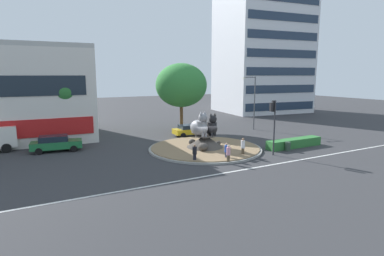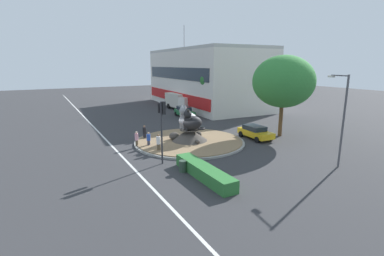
{
  "view_description": "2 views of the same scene",
  "coord_description": "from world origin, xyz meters",
  "px_view_note": "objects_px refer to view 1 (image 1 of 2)",
  "views": [
    {
      "loc": [
        -15.86,
        -26.93,
        7.52
      ],
      "look_at": [
        -1.19,
        0.6,
        2.23
      ],
      "focal_mm": 29.35,
      "sensor_mm": 36.0,
      "label": 1
    },
    {
      "loc": [
        25.23,
        -13.51,
        8.05
      ],
      "look_at": [
        -0.01,
        0.3,
        1.53
      ],
      "focal_mm": 26.46,
      "sensor_mm": 36.0,
      "label": 2
    }
  ],
  "objects_px": {
    "sedan_on_far_lane": "(190,130)",
    "second_tree_near_tower": "(181,85)",
    "broadleaf_tree_behind_island": "(64,92)",
    "pedestrian_pink_shirt": "(228,154)",
    "traffic_light_mast": "(273,116)",
    "hatchback_near_shophouse": "(56,143)",
    "litter_bin": "(288,146)",
    "cat_statue_grey": "(200,127)",
    "streetlight_arm": "(253,99)",
    "pedestrian_blue_shirt": "(227,151)",
    "office_tower": "(262,47)",
    "cat_statue_black": "(211,127)",
    "pedestrian_white_shirt": "(243,147)",
    "pedestrian_black_shirt": "(195,153)"
  },
  "relations": [
    {
      "from": "sedan_on_far_lane",
      "to": "hatchback_near_shophouse",
      "type": "distance_m",
      "value": 15.54
    },
    {
      "from": "pedestrian_blue_shirt",
      "to": "hatchback_near_shophouse",
      "type": "height_order",
      "value": "hatchback_near_shophouse"
    },
    {
      "from": "cat_statue_black",
      "to": "second_tree_near_tower",
      "type": "xyz_separation_m",
      "value": [
        1.83,
        10.52,
        3.84
      ]
    },
    {
      "from": "hatchback_near_shophouse",
      "to": "streetlight_arm",
      "type": "bearing_deg",
      "value": 8.92
    },
    {
      "from": "second_tree_near_tower",
      "to": "litter_bin",
      "type": "bearing_deg",
      "value": -72.78
    },
    {
      "from": "office_tower",
      "to": "cat_statue_grey",
      "type": "bearing_deg",
      "value": -133.41
    },
    {
      "from": "sedan_on_far_lane",
      "to": "hatchback_near_shophouse",
      "type": "height_order",
      "value": "hatchback_near_shophouse"
    },
    {
      "from": "streetlight_arm",
      "to": "hatchback_near_shophouse",
      "type": "height_order",
      "value": "streetlight_arm"
    },
    {
      "from": "traffic_light_mast",
      "to": "hatchback_near_shophouse",
      "type": "xyz_separation_m",
      "value": [
        -17.99,
        11.21,
        -2.95
      ]
    },
    {
      "from": "pedestrian_white_shirt",
      "to": "litter_bin",
      "type": "height_order",
      "value": "pedestrian_white_shirt"
    },
    {
      "from": "sedan_on_far_lane",
      "to": "litter_bin",
      "type": "distance_m",
      "value": 12.55
    },
    {
      "from": "sedan_on_far_lane",
      "to": "litter_bin",
      "type": "bearing_deg",
      "value": -63.68
    },
    {
      "from": "pedestrian_pink_shirt",
      "to": "pedestrian_blue_shirt",
      "type": "bearing_deg",
      "value": 7.28
    },
    {
      "from": "broadleaf_tree_behind_island",
      "to": "pedestrian_blue_shirt",
      "type": "height_order",
      "value": "broadleaf_tree_behind_island"
    },
    {
      "from": "cat_statue_grey",
      "to": "litter_bin",
      "type": "height_order",
      "value": "cat_statue_grey"
    },
    {
      "from": "pedestrian_pink_shirt",
      "to": "sedan_on_far_lane",
      "type": "height_order",
      "value": "pedestrian_pink_shirt"
    },
    {
      "from": "broadleaf_tree_behind_island",
      "to": "second_tree_near_tower",
      "type": "relative_size",
      "value": 0.82
    },
    {
      "from": "pedestrian_pink_shirt",
      "to": "litter_bin",
      "type": "height_order",
      "value": "pedestrian_pink_shirt"
    },
    {
      "from": "pedestrian_black_shirt",
      "to": "pedestrian_white_shirt",
      "type": "xyz_separation_m",
      "value": [
        4.89,
        -0.36,
        0.09
      ]
    },
    {
      "from": "cat_statue_grey",
      "to": "pedestrian_blue_shirt",
      "type": "xyz_separation_m",
      "value": [
        0.25,
        -4.43,
        -1.59
      ]
    },
    {
      "from": "hatchback_near_shophouse",
      "to": "pedestrian_blue_shirt",
      "type": "bearing_deg",
      "value": -32.05
    },
    {
      "from": "broadleaf_tree_behind_island",
      "to": "office_tower",
      "type": "bearing_deg",
      "value": 19.11
    },
    {
      "from": "second_tree_near_tower",
      "to": "streetlight_arm",
      "type": "height_order",
      "value": "second_tree_near_tower"
    },
    {
      "from": "second_tree_near_tower",
      "to": "pedestrian_white_shirt",
      "type": "xyz_separation_m",
      "value": [
        -0.82,
        -14.57,
        -5.23
      ]
    },
    {
      "from": "cat_statue_grey",
      "to": "sedan_on_far_lane",
      "type": "height_order",
      "value": "cat_statue_grey"
    },
    {
      "from": "pedestrian_blue_shirt",
      "to": "office_tower",
      "type": "bearing_deg",
      "value": -112.7
    },
    {
      "from": "traffic_light_mast",
      "to": "pedestrian_white_shirt",
      "type": "distance_m",
      "value": 4.11
    },
    {
      "from": "cat_statue_grey",
      "to": "broadleaf_tree_behind_island",
      "type": "bearing_deg",
      "value": -142.94
    },
    {
      "from": "traffic_light_mast",
      "to": "pedestrian_blue_shirt",
      "type": "bearing_deg",
      "value": 90.6
    },
    {
      "from": "sedan_on_far_lane",
      "to": "pedestrian_white_shirt",
      "type": "bearing_deg",
      "value": -89.24
    },
    {
      "from": "cat_statue_black",
      "to": "streetlight_arm",
      "type": "relative_size",
      "value": 0.32
    },
    {
      "from": "broadleaf_tree_behind_island",
      "to": "pedestrian_pink_shirt",
      "type": "xyz_separation_m",
      "value": [
        11.12,
        -15.95,
        -4.76
      ]
    },
    {
      "from": "pedestrian_white_shirt",
      "to": "sedan_on_far_lane",
      "type": "relative_size",
      "value": 0.4
    },
    {
      "from": "cat_statue_black",
      "to": "streetlight_arm",
      "type": "xyz_separation_m",
      "value": [
        11.2,
        7.22,
        1.88
      ]
    },
    {
      "from": "hatchback_near_shophouse",
      "to": "pedestrian_pink_shirt",
      "type": "bearing_deg",
      "value": -35.86
    },
    {
      "from": "pedestrian_blue_shirt",
      "to": "cat_statue_grey",
      "type": "bearing_deg",
      "value": -65.06
    },
    {
      "from": "broadleaf_tree_behind_island",
      "to": "pedestrian_blue_shirt",
      "type": "bearing_deg",
      "value": -51.99
    },
    {
      "from": "pedestrian_pink_shirt",
      "to": "litter_bin",
      "type": "distance_m",
      "value": 8.0
    },
    {
      "from": "broadleaf_tree_behind_island",
      "to": "litter_bin",
      "type": "relative_size",
      "value": 8.21
    },
    {
      "from": "cat_statue_black",
      "to": "second_tree_near_tower",
      "type": "relative_size",
      "value": 0.25
    },
    {
      "from": "broadleaf_tree_behind_island",
      "to": "second_tree_near_tower",
      "type": "distance_m",
      "value": 14.46
    },
    {
      "from": "hatchback_near_shophouse",
      "to": "litter_bin",
      "type": "height_order",
      "value": "hatchback_near_shophouse"
    },
    {
      "from": "sedan_on_far_lane",
      "to": "broadleaf_tree_behind_island",
      "type": "bearing_deg",
      "value": 169.19
    },
    {
      "from": "cat_statue_black",
      "to": "broadleaf_tree_behind_island",
      "type": "xyz_separation_m",
      "value": [
        -12.62,
        10.61,
        3.31
      ]
    },
    {
      "from": "cat_statue_grey",
      "to": "pedestrian_white_shirt",
      "type": "distance_m",
      "value": 4.97
    },
    {
      "from": "traffic_light_mast",
      "to": "second_tree_near_tower",
      "type": "xyz_separation_m",
      "value": [
        -2.05,
        15.33,
        2.39
      ]
    },
    {
      "from": "sedan_on_far_lane",
      "to": "second_tree_near_tower",
      "type": "bearing_deg",
      "value": 85.46
    },
    {
      "from": "traffic_light_mast",
      "to": "pedestrian_pink_shirt",
      "type": "bearing_deg",
      "value": 102.28
    },
    {
      "from": "cat_statue_grey",
      "to": "pedestrian_black_shirt",
      "type": "distance_m",
      "value": 4.92
    },
    {
      "from": "pedestrian_pink_shirt",
      "to": "traffic_light_mast",
      "type": "bearing_deg",
      "value": -50.28
    }
  ]
}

